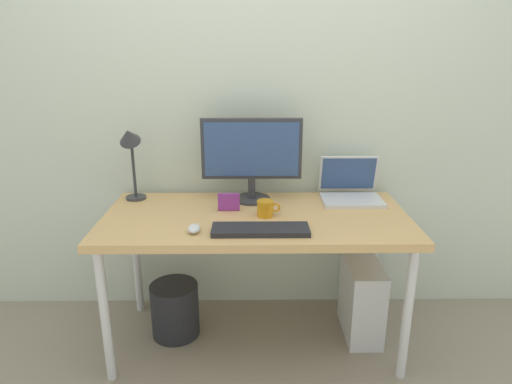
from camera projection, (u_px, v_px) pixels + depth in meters
The scene contains 12 objects.
ground_plane at pixel (256, 339), 2.47m from camera, with size 6.00×6.00×0.00m, color gray.
back_wall at pixel (255, 90), 2.46m from camera, with size 4.40×0.04×2.60m, color silver.
desk at pixel (256, 226), 2.26m from camera, with size 1.52×0.72×0.73m.
monitor at pixel (252, 155), 2.38m from camera, with size 0.53×0.20×0.45m.
laptop at pixel (350, 189), 2.46m from camera, with size 0.32×0.27×0.23m.
desk_lamp at pixel (130, 147), 2.36m from camera, with size 0.11×0.16×0.42m.
keyboard at pixel (260, 230), 2.03m from camera, with size 0.44×0.14×0.02m, color #232328.
mouse at pixel (194, 229), 2.03m from camera, with size 0.06×0.09×0.03m, color silver.
coffee_mug at pixel (266, 208), 2.22m from camera, with size 0.12×0.08×0.08m.
photo_frame at pixel (229, 202), 2.28m from camera, with size 0.11×0.02×0.09m, color purple.
computer_tower at pixel (362, 299), 2.46m from camera, with size 0.18×0.36×0.42m, color silver.
wastebasket at pixel (175, 310), 2.47m from camera, with size 0.26×0.26×0.30m, color #232328.
Camera 1 is at (-0.02, -2.10, 1.53)m, focal length 31.63 mm.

